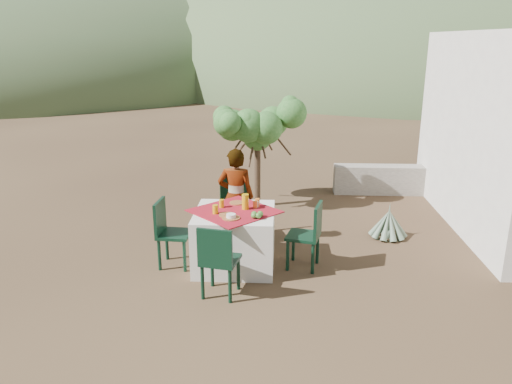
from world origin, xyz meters
TOP-DOWN VIEW (x-y plane):
  - ground at (0.00, 0.00)m, footprint 160.00×160.00m
  - table at (0.67, 0.03)m, footprint 1.30×1.30m
  - chair_far at (0.60, 0.99)m, footprint 0.54×0.54m
  - chair_near at (0.56, -0.85)m, footprint 0.48×0.48m
  - chair_left at (-0.19, -0.02)m, footprint 0.44×0.44m
  - chair_right at (1.64, 0.00)m, footprint 0.49×0.49m
  - person at (0.62, 0.76)m, footprint 0.54×0.38m
  - shrub_tree at (0.90, 2.55)m, footprint 1.45×1.43m
  - agave at (2.90, 1.13)m, footprint 0.58×0.57m
  - stone_wall at (3.60, 3.40)m, footprint 2.60×0.35m
  - hill_near_left at (-18.00, 30.00)m, footprint 40.00×40.00m
  - hill_near_right at (12.00, 36.00)m, footprint 48.00×48.00m
  - hill_far_center at (-4.00, 52.00)m, footprint 60.00×60.00m
  - plate_far at (0.68, 0.33)m, footprint 0.20×0.20m
  - plate_near at (0.60, -0.15)m, footprint 0.20×0.20m
  - glass_far at (0.49, 0.16)m, footprint 0.06×0.06m
  - glass_near at (0.44, -0.09)m, footprint 0.07×0.07m
  - juice_pitcher at (0.81, 0.11)m, footprint 0.09×0.09m
  - bowl_plate at (0.66, -0.26)m, footprint 0.23×0.23m
  - white_bowl at (0.66, -0.26)m, footprint 0.12×0.12m
  - jar_left at (0.93, 0.16)m, footprint 0.06×0.06m
  - jar_right at (0.96, 0.23)m, footprint 0.06×0.06m
  - napkin_holder at (0.94, 0.19)m, footprint 0.06×0.04m
  - fruit_cluster at (0.97, -0.21)m, footprint 0.15×0.14m

SIDE VIEW (x-z plane):
  - ground at x=0.00m, z-range 0.00..0.00m
  - hill_near_left at x=-18.00m, z-range -8.00..8.00m
  - hill_near_right at x=12.00m, z-range -10.00..10.00m
  - hill_far_center at x=-4.00m, z-range -12.00..12.00m
  - agave at x=2.90m, z-range -0.10..0.51m
  - stone_wall at x=3.60m, z-range 0.00..0.55m
  - table at x=0.67m, z-range 0.00..0.76m
  - chair_right at x=1.64m, z-range 0.05..0.93m
  - chair_near at x=0.56m, z-range 0.05..0.93m
  - chair_left at x=-0.19m, z-range 0.05..0.94m
  - chair_far at x=0.60m, z-range 0.05..0.98m
  - person at x=0.62m, z-range 0.00..1.43m
  - bowl_plate at x=0.66m, z-range 0.76..0.77m
  - plate_far at x=0.68m, z-range 0.76..0.78m
  - plate_near at x=0.60m, z-range 0.76..0.78m
  - white_bowl at x=0.66m, z-range 0.77..0.82m
  - fruit_cluster at x=0.97m, z-range 0.76..0.84m
  - napkin_holder at x=0.94m, z-range 0.76..0.84m
  - jar_left at x=0.93m, z-range 0.76..0.85m
  - jar_right at x=0.96m, z-range 0.76..0.86m
  - glass_far at x=0.49m, z-range 0.76..0.87m
  - glass_near at x=0.44m, z-range 0.76..0.88m
  - juice_pitcher at x=0.81m, z-range 0.76..0.96m
  - shrub_tree at x=0.90m, z-range 0.50..2.21m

